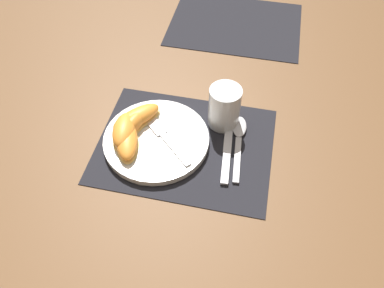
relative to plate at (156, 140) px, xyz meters
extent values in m
plane|color=brown|center=(0.07, 0.01, -0.01)|extent=(3.00, 3.00, 0.00)
cube|color=black|center=(0.07, 0.01, -0.01)|extent=(0.40, 0.31, 0.00)
cube|color=black|center=(0.11, 0.51, -0.01)|extent=(0.40, 0.31, 0.00)
cylinder|color=white|center=(0.00, 0.00, 0.00)|extent=(0.25, 0.25, 0.02)
cylinder|color=silver|center=(0.14, 0.10, 0.04)|extent=(0.08, 0.08, 0.10)
cylinder|color=orange|center=(0.14, 0.10, 0.01)|extent=(0.06, 0.06, 0.04)
cube|color=silver|center=(0.17, -0.04, 0.00)|extent=(0.02, 0.08, 0.01)
cube|color=silver|center=(0.16, 0.06, -0.01)|extent=(0.03, 0.13, 0.01)
cube|color=silver|center=(0.19, -0.01, -0.01)|extent=(0.02, 0.13, 0.01)
ellipsoid|color=silver|center=(0.18, 0.08, 0.00)|extent=(0.04, 0.07, 0.01)
cube|color=silver|center=(0.05, -0.03, 0.01)|extent=(0.09, 0.08, 0.00)
cube|color=silver|center=(-0.01, 0.03, 0.01)|extent=(0.07, 0.07, 0.00)
ellipsoid|color=#F4DB84|center=(-0.06, 0.04, 0.01)|extent=(0.12, 0.13, 0.01)
ellipsoid|color=orange|center=(-0.06, 0.04, 0.03)|extent=(0.12, 0.13, 0.04)
ellipsoid|color=#F4DB84|center=(-0.06, 0.02, 0.01)|extent=(0.07, 0.10, 0.01)
ellipsoid|color=orange|center=(-0.06, 0.02, 0.03)|extent=(0.06, 0.10, 0.04)
ellipsoid|color=#F4DB84|center=(-0.07, -0.01, 0.01)|extent=(0.07, 0.11, 0.01)
ellipsoid|color=orange|center=(-0.07, -0.01, 0.03)|extent=(0.07, 0.11, 0.04)
ellipsoid|color=#F4DB84|center=(-0.06, -0.03, 0.01)|extent=(0.09, 0.14, 0.01)
ellipsoid|color=orange|center=(-0.06, -0.03, 0.02)|extent=(0.09, 0.13, 0.03)
camera|label=1|loc=(0.20, -0.52, 0.68)|focal=35.00mm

